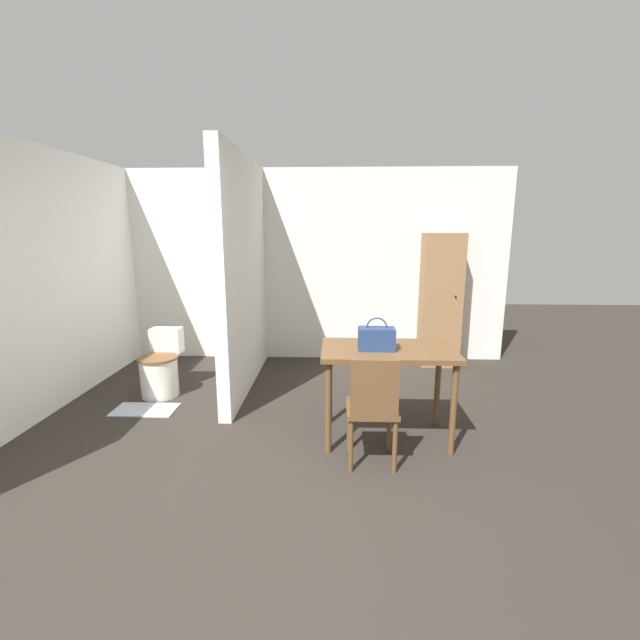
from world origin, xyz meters
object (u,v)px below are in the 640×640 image
(dining_table, at_px, (388,360))
(wooden_cabinet, at_px, (440,300))
(toilet, at_px, (161,369))
(wooden_chair, at_px, (373,407))
(handbag, at_px, (376,338))

(dining_table, bearing_deg, wooden_cabinet, 66.42)
(toilet, bearing_deg, wooden_chair, -32.16)
(dining_table, relative_size, toilet, 1.61)
(handbag, height_order, wooden_cabinet, wooden_cabinet)
(toilet, height_order, handbag, handbag)
(wooden_chair, distance_m, wooden_cabinet, 2.75)
(dining_table, xyz_separation_m, wooden_chair, (-0.16, -0.45, -0.22))
(toilet, distance_m, wooden_cabinet, 3.45)
(wooden_chair, bearing_deg, toilet, 147.29)
(toilet, bearing_deg, handbag, -23.38)
(dining_table, distance_m, wooden_chair, 0.52)
(dining_table, distance_m, wooden_cabinet, 2.26)
(wooden_chair, bearing_deg, handbag, 81.84)
(handbag, bearing_deg, toilet, 156.62)
(handbag, bearing_deg, wooden_chair, -97.61)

